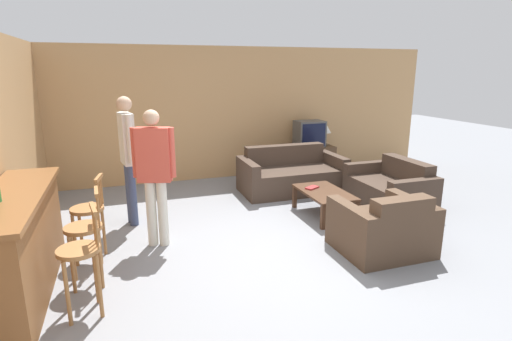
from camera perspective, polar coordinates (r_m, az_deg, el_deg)
ground_plane at (r=4.96m, az=4.84°, el=-11.63°), size 24.00×24.00×0.00m
wall_back at (r=8.05m, az=-5.67°, el=8.05°), size 9.40×0.08×2.60m
wall_left at (r=5.67m, az=-32.36°, el=3.30°), size 0.08×8.72×2.60m
bar_counter at (r=4.52m, az=-30.69°, el=-9.15°), size 0.55×2.12×1.03m
bar_chair_near at (r=3.92m, az=-23.71°, el=-11.43°), size 0.42×0.42×1.00m
bar_chair_mid at (r=4.41m, az=-23.18°, el=-8.48°), size 0.39×0.39×1.00m
bar_chair_far at (r=4.95m, az=-22.75°, el=-5.99°), size 0.42×0.42×1.00m
couch_far at (r=7.29m, az=5.00°, el=-0.70°), size 1.83×0.95×0.79m
armchair_near at (r=5.10m, az=17.70°, el=-7.98°), size 1.03×0.90×0.78m
loveseat_right at (r=6.76m, az=18.65°, el=-2.62°), size 0.87×1.35×0.76m
coffee_table at (r=6.10m, az=9.71°, el=-3.41°), size 0.61×1.04×0.38m
tv_unit at (r=8.46m, az=7.50°, el=1.45°), size 1.02×0.54×0.60m
tv at (r=8.35m, az=7.64°, el=5.24°), size 0.58×0.42×0.53m
book_on_table at (r=6.19m, az=8.02°, el=-2.44°), size 0.25×0.21×0.02m
table_lamp at (r=8.51m, az=9.84°, el=5.96°), size 0.25×0.25×0.49m
person_by_window at (r=5.79m, az=-17.83°, el=2.50°), size 0.22×0.50×1.81m
person_by_counter at (r=4.99m, az=-14.30°, el=0.06°), size 0.50×0.28×1.71m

